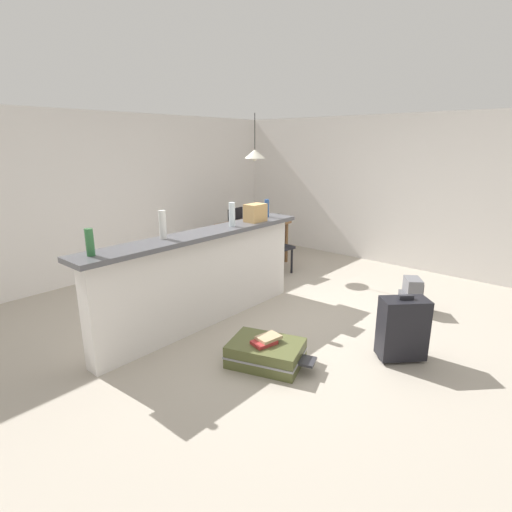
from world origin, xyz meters
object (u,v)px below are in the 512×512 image
object	(u,v)px
bottle_blue	(267,208)
pendant_lamp	(255,154)
book_stack	(266,340)
suitcase_flat_olive	(266,353)
bottle_green	(90,242)
dining_chair_far_side	(231,231)
backpack_grey	(411,295)
dining_chair_near_partition	(274,241)
bottle_clear	(232,214)
dining_table	(254,228)
bottle_white	(163,225)
grocery_bag	(255,213)
suitcase_upright_black	(403,328)

from	to	relation	value
bottle_blue	pendant_lamp	xyz separation A→B (m)	(0.98, 1.06, 0.66)
book_stack	suitcase_flat_olive	bearing A→B (deg)	35.27
bottle_green	pendant_lamp	distance (m)	3.67
dining_chair_far_side	bottle_green	bearing A→B (deg)	-154.15
backpack_grey	book_stack	world-z (taller)	backpack_grey
dining_chair_far_side	suitcase_flat_olive	bearing A→B (deg)	-130.57
bottle_green	dining_chair_near_partition	world-z (taller)	bottle_green
bottle_clear	pendant_lamp	world-z (taller)	pendant_lamp
dining_chair_near_partition	dining_table	bearing A→B (deg)	79.97
bottle_white	pendant_lamp	size ratio (longest dim) A/B	0.39
bottle_green	suitcase_flat_olive	world-z (taller)	bottle_green
bottle_white	grocery_bag	distance (m)	1.32
bottle_green	backpack_grey	world-z (taller)	bottle_green
dining_table	suitcase_upright_black	world-z (taller)	dining_table
dining_table	dining_chair_far_side	world-z (taller)	dining_chair_far_side
dining_chair_near_partition	book_stack	size ratio (longest dim) A/B	3.01
bottle_green	bottle_clear	size ratio (longest dim) A/B	0.85
pendant_lamp	backpack_grey	distance (m)	3.25
dining_table	book_stack	bearing A→B (deg)	-136.67
dining_table	suitcase_flat_olive	xyz separation A→B (m)	(-2.37, -2.24, -0.54)
dining_chair_near_partition	dining_chair_far_side	distance (m)	1.10
bottle_clear	dining_chair_near_partition	world-z (taller)	bottle_clear
book_stack	bottle_blue	bearing A→B (deg)	39.44
dining_chair_far_side	dining_chair_near_partition	bearing A→B (deg)	-96.20
dining_table	backpack_grey	bearing A→B (deg)	-93.78
pendant_lamp	backpack_grey	world-z (taller)	pendant_lamp
bottle_blue	suitcase_upright_black	world-z (taller)	bottle_blue
bottle_clear	dining_table	bearing A→B (deg)	34.22
bottle_blue	suitcase_flat_olive	size ratio (longest dim) A/B	0.26
bottle_blue	backpack_grey	bearing A→B (deg)	-65.77
suitcase_upright_black	bottle_white	bearing A→B (deg)	119.10
bottle_clear	dining_table	xyz separation A→B (m)	(1.71, 1.16, -0.59)
grocery_bag	suitcase_flat_olive	size ratio (longest dim) A/B	0.29
bottle_blue	dining_chair_far_side	bearing A→B (deg)	58.95
dining_table	bottle_green	bearing A→B (deg)	-162.03
bottle_white	grocery_bag	size ratio (longest dim) A/B	1.13
grocery_bag	backpack_grey	xyz separation A→B (m)	(1.12, -1.63, -1.01)
bottle_white	suitcase_upright_black	size ratio (longest dim) A/B	0.44
pendant_lamp	dining_chair_near_partition	bearing A→B (deg)	-101.94
dining_table	bottle_clear	bearing A→B (deg)	-145.78
dining_table	pendant_lamp	size ratio (longest dim) A/B	1.48
dining_chair_near_partition	suitcase_flat_olive	world-z (taller)	dining_chair_near_partition
dining_chair_near_partition	suitcase_flat_olive	distance (m)	2.88
bottle_blue	dining_chair_far_side	world-z (taller)	bottle_blue
grocery_bag	dining_chair_far_side	size ratio (longest dim) A/B	0.28
bottle_white	pendant_lamp	xyz separation A→B (m)	(2.64, 1.05, 0.63)
bottle_white	suitcase_upright_black	bearing A→B (deg)	-60.90
dining_chair_near_partition	book_stack	xyz separation A→B (m)	(-2.28, -1.71, -0.26)
book_stack	dining_chair_near_partition	bearing A→B (deg)	36.86
dining_chair_near_partition	dining_chair_far_side	size ratio (longest dim) A/B	1.00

